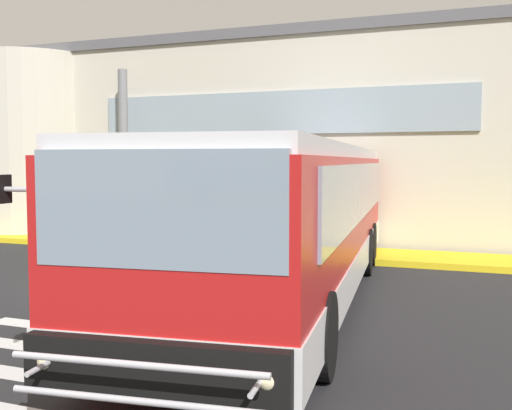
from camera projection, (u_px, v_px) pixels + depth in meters
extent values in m
cube|color=#232326|center=(127.00, 283.00, 12.55)|extent=(80.00, 90.00, 0.02)
cube|color=silver|center=(28.00, 376.00, 7.09)|extent=(4.40, 0.36, 0.01)
cube|color=silver|center=(78.00, 353.00, 7.92)|extent=(4.40, 0.36, 0.01)
cube|color=silver|center=(118.00, 335.00, 8.76)|extent=(4.40, 0.36, 0.01)
cube|color=silver|center=(151.00, 319.00, 9.59)|extent=(4.40, 0.36, 0.01)
cube|color=beige|center=(303.00, 147.00, 23.48)|extent=(16.97, 12.00, 5.93)
cube|color=#56565B|center=(304.00, 64.00, 23.26)|extent=(17.17, 12.20, 0.30)
cylinder|color=beige|center=(33.00, 146.00, 21.29)|extent=(4.40, 4.40, 5.93)
cube|color=black|center=(97.00, 200.00, 19.81)|extent=(1.80, 0.16, 2.40)
cube|color=#8C9EAD|center=(274.00, 113.00, 17.45)|extent=(10.97, 0.10, 1.20)
cube|color=yellow|center=(225.00, 248.00, 17.00)|extent=(20.97, 2.00, 0.15)
cylinder|color=slate|center=(124.00, 154.00, 18.69)|extent=(0.28, 0.28, 5.02)
cube|color=red|center=(287.00, 219.00, 11.03)|extent=(3.99, 11.83, 2.15)
cube|color=silver|center=(287.00, 263.00, 11.08)|extent=(4.04, 11.87, 0.55)
cube|color=silver|center=(288.00, 152.00, 10.95)|extent=(3.87, 11.61, 0.20)
cube|color=gray|center=(158.00, 209.00, 5.43)|extent=(2.35, 0.42, 1.05)
cube|color=gray|center=(363.00, 191.00, 10.97)|extent=(1.35, 10.32, 0.95)
cube|color=gray|center=(223.00, 189.00, 11.60)|extent=(1.35, 10.32, 0.95)
cube|color=black|center=(158.00, 169.00, 5.40)|extent=(2.15, 0.37, 0.28)
cube|color=black|center=(154.00, 370.00, 5.40)|extent=(2.46, 0.51, 0.52)
sphere|color=beige|center=(268.00, 380.00, 5.11)|extent=(0.18, 0.18, 0.18)
sphere|color=beige|center=(47.00, 360.00, 5.61)|extent=(0.18, 0.18, 0.18)
cylinder|color=#B7B7BF|center=(22.00, 189.00, 5.98)|extent=(0.40, 0.10, 0.05)
cube|color=black|center=(4.00, 189.00, 6.03)|extent=(0.06, 0.20, 0.28)
cylinder|color=black|center=(320.00, 336.00, 6.94)|extent=(0.42, 1.03, 1.00)
cylinder|color=black|center=(127.00, 322.00, 7.52)|extent=(0.42, 1.03, 1.00)
cylinder|color=black|center=(365.00, 252.00, 13.32)|extent=(0.42, 1.03, 1.00)
cylinder|color=black|center=(258.00, 248.00, 13.89)|extent=(0.42, 1.03, 1.00)
cylinder|color=black|center=(369.00, 244.00, 14.58)|extent=(0.42, 1.03, 1.00)
cylinder|color=black|center=(271.00, 241.00, 15.15)|extent=(0.42, 1.03, 1.00)
cylinder|color=#B7B7BF|center=(136.00, 401.00, 5.05)|extent=(2.24, 0.34, 0.06)
cylinder|color=#B7B7BF|center=(135.00, 365.00, 5.03)|extent=(2.24, 0.34, 0.06)
cylinder|color=#B7B7BF|center=(258.00, 385.00, 5.00)|extent=(0.11, 0.50, 0.05)
cylinder|color=#B7B7BF|center=(44.00, 365.00, 5.47)|extent=(0.11, 0.50, 0.05)
cylinder|color=#1E2338|center=(139.00, 226.00, 18.03)|extent=(0.15, 0.15, 0.85)
cylinder|color=#1E2338|center=(139.00, 225.00, 18.22)|extent=(0.15, 0.15, 0.85)
cube|color=#338C4C|center=(139.00, 201.00, 18.07)|extent=(0.40, 0.44, 0.58)
sphere|color=tan|center=(139.00, 186.00, 18.04)|extent=(0.23, 0.23, 0.23)
cylinder|color=#338C4C|center=(140.00, 203.00, 17.84)|extent=(0.09, 0.09, 0.55)
cylinder|color=#338C4C|center=(138.00, 202.00, 18.32)|extent=(0.09, 0.09, 0.55)
cylinder|color=#2D2D33|center=(165.00, 227.00, 17.76)|extent=(0.15, 0.15, 0.85)
cylinder|color=#2D2D33|center=(159.00, 226.00, 17.85)|extent=(0.15, 0.15, 0.85)
cube|color=silver|center=(162.00, 202.00, 17.76)|extent=(0.40, 0.26, 0.58)
sphere|color=tan|center=(162.00, 187.00, 17.73)|extent=(0.23, 0.23, 0.23)
cylinder|color=silver|center=(169.00, 204.00, 17.64)|extent=(0.09, 0.09, 0.55)
cylinder|color=silver|center=(155.00, 203.00, 17.88)|extent=(0.09, 0.09, 0.55)
cube|color=maroon|center=(166.00, 202.00, 17.91)|extent=(0.32, 0.21, 0.44)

